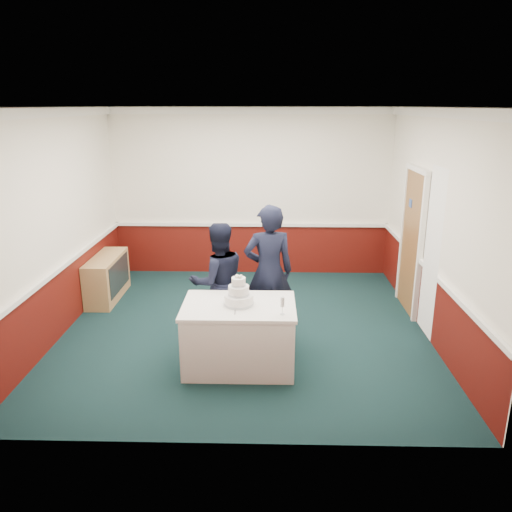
{
  "coord_description": "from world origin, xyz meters",
  "views": [
    {
      "loc": [
        0.32,
        -6.43,
        3.02
      ],
      "look_at": [
        0.16,
        -0.1,
        1.1
      ],
      "focal_mm": 35.0,
      "sensor_mm": 36.0,
      "label": 1
    }
  ],
  "objects_px": {
    "wedding_cake": "(239,296)",
    "person_man": "(218,282)",
    "cake_knife": "(235,311)",
    "person_woman": "(269,272)",
    "champagne_flute": "(282,303)",
    "cake_table": "(239,335)",
    "sideboard": "(107,278)"
  },
  "relations": [
    {
      "from": "cake_table",
      "to": "champagne_flute",
      "type": "bearing_deg",
      "value": -29.25
    },
    {
      "from": "cake_table",
      "to": "cake_knife",
      "type": "xyz_separation_m",
      "value": [
        -0.03,
        -0.2,
        0.39
      ]
    },
    {
      "from": "sideboard",
      "to": "cake_table",
      "type": "xyz_separation_m",
      "value": [
        2.26,
        -2.14,
        0.05
      ]
    },
    {
      "from": "cake_knife",
      "to": "person_man",
      "type": "bearing_deg",
      "value": 105.18
    },
    {
      "from": "person_man",
      "to": "wedding_cake",
      "type": "bearing_deg",
      "value": 91.36
    },
    {
      "from": "champagne_flute",
      "to": "person_man",
      "type": "height_order",
      "value": "person_man"
    },
    {
      "from": "wedding_cake",
      "to": "person_man",
      "type": "xyz_separation_m",
      "value": [
        -0.31,
        0.76,
        -0.11
      ]
    },
    {
      "from": "sideboard",
      "to": "person_woman",
      "type": "relative_size",
      "value": 0.66
    },
    {
      "from": "cake_knife",
      "to": "person_woman",
      "type": "relative_size",
      "value": 0.12
    },
    {
      "from": "cake_knife",
      "to": "person_woman",
      "type": "bearing_deg",
      "value": 68.87
    },
    {
      "from": "cake_table",
      "to": "champagne_flute",
      "type": "height_order",
      "value": "champagne_flute"
    },
    {
      "from": "cake_table",
      "to": "wedding_cake",
      "type": "xyz_separation_m",
      "value": [
        -0.0,
        0.0,
        0.5
      ]
    },
    {
      "from": "person_man",
      "to": "cake_knife",
      "type": "bearing_deg",
      "value": 85.4
    },
    {
      "from": "wedding_cake",
      "to": "champagne_flute",
      "type": "distance_m",
      "value": 0.57
    },
    {
      "from": "champagne_flute",
      "to": "person_woman",
      "type": "xyz_separation_m",
      "value": [
        -0.15,
        1.13,
        -0.02
      ]
    },
    {
      "from": "cake_table",
      "to": "cake_knife",
      "type": "distance_m",
      "value": 0.44
    },
    {
      "from": "cake_knife",
      "to": "champagne_flute",
      "type": "relative_size",
      "value": 1.07
    },
    {
      "from": "person_man",
      "to": "person_woman",
      "type": "bearing_deg",
      "value": 166.21
    },
    {
      "from": "wedding_cake",
      "to": "cake_knife",
      "type": "height_order",
      "value": "wedding_cake"
    },
    {
      "from": "cake_table",
      "to": "sideboard",
      "type": "bearing_deg",
      "value": 136.61
    },
    {
      "from": "cake_table",
      "to": "person_man",
      "type": "bearing_deg",
      "value": 112.45
    },
    {
      "from": "sideboard",
      "to": "cake_table",
      "type": "relative_size",
      "value": 0.91
    },
    {
      "from": "sideboard",
      "to": "cake_knife",
      "type": "xyz_separation_m",
      "value": [
        2.23,
        -2.34,
        0.44
      ]
    },
    {
      "from": "cake_knife",
      "to": "person_man",
      "type": "height_order",
      "value": "person_man"
    },
    {
      "from": "cake_knife",
      "to": "sideboard",
      "type": "bearing_deg",
      "value": 132.35
    },
    {
      "from": "cake_table",
      "to": "wedding_cake",
      "type": "relative_size",
      "value": 3.63
    },
    {
      "from": "cake_knife",
      "to": "person_man",
      "type": "distance_m",
      "value": 1.0
    },
    {
      "from": "cake_table",
      "to": "cake_knife",
      "type": "bearing_deg",
      "value": -98.53
    },
    {
      "from": "person_man",
      "to": "person_woman",
      "type": "xyz_separation_m",
      "value": [
        0.66,
        0.08,
        0.11
      ]
    },
    {
      "from": "person_man",
      "to": "champagne_flute",
      "type": "bearing_deg",
      "value": 106.95
    },
    {
      "from": "cake_knife",
      "to": "person_woman",
      "type": "xyz_separation_m",
      "value": [
        0.38,
        1.05,
        0.11
      ]
    },
    {
      "from": "person_woman",
      "to": "champagne_flute",
      "type": "bearing_deg",
      "value": 88.16
    }
  ]
}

